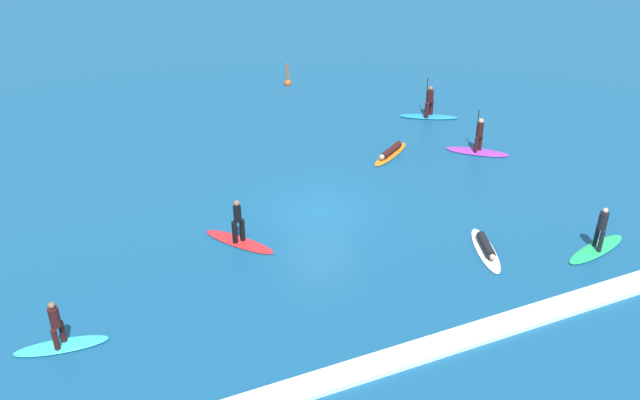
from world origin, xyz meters
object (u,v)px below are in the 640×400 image
object	(u,v)px
surfer_on_white_board	(486,248)
surfer_on_purple_board	(478,145)
surfer_on_red_board	(239,232)
marker_buoy	(288,81)
surfer_on_green_board	(598,241)
surfer_on_teal_board	(59,337)
surfer_on_orange_board	(390,152)
surfer_on_blue_board	(429,110)

from	to	relation	value
surfer_on_white_board	surfer_on_purple_board	size ratio (longest dim) A/B	1.09
surfer_on_white_board	surfer_on_red_board	world-z (taller)	surfer_on_red_board
surfer_on_white_board	marker_buoy	xyz separation A→B (m)	(-0.95, 18.02, 0.07)
surfer_on_green_board	surfer_on_teal_board	bearing A→B (deg)	159.25
surfer_on_purple_board	surfer_on_white_board	bearing A→B (deg)	96.66
marker_buoy	surfer_on_teal_board	bearing A→B (deg)	-129.62
marker_buoy	surfer_on_purple_board	bearing A→B (deg)	-65.26
surfer_on_orange_board	surfer_on_green_board	world-z (taller)	surfer_on_green_board
surfer_on_white_board	surfer_on_teal_board	size ratio (longest dim) A/B	1.02
surfer_on_green_board	surfer_on_white_board	bearing A→B (deg)	144.14
surfer_on_orange_board	marker_buoy	distance (m)	9.90
surfer_on_purple_board	surfer_on_blue_board	size ratio (longest dim) A/B	0.95
surfer_on_teal_board	surfer_on_blue_board	world-z (taller)	surfer_on_blue_board
surfer_on_blue_board	surfer_on_red_board	bearing A→B (deg)	57.91
surfer_on_green_board	marker_buoy	world-z (taller)	surfer_on_green_board
surfer_on_red_board	surfer_on_white_board	bearing A→B (deg)	-154.01
surfer_on_teal_board	marker_buoy	world-z (taller)	surfer_on_teal_board
surfer_on_teal_board	surfer_on_green_board	size ratio (longest dim) A/B	0.93
surfer_on_green_board	surfer_on_blue_board	bearing A→B (deg)	75.48
surfer_on_red_board	surfer_on_green_board	xyz separation A→B (m)	(12.10, -5.76, -0.06)
surfer_on_blue_board	marker_buoy	size ratio (longest dim) A/B	2.16
surfer_on_purple_board	surfer_on_teal_board	world-z (taller)	surfer_on_purple_board
surfer_on_teal_board	surfer_on_blue_board	bearing A→B (deg)	-143.78
surfer_on_blue_board	surfer_on_green_board	size ratio (longest dim) A/B	0.92
surfer_on_orange_board	surfer_on_red_board	world-z (taller)	surfer_on_red_board
surfer_on_orange_board	surfer_on_blue_board	distance (m)	4.75
surfer_on_red_board	marker_buoy	world-z (taller)	surfer_on_red_board
surfer_on_purple_board	marker_buoy	xyz separation A→B (m)	(-5.15, 11.17, -0.18)
surfer_on_white_board	surfer_on_teal_board	distance (m)	15.17
surfer_on_orange_board	marker_buoy	bearing A→B (deg)	-115.52
surfer_on_white_board	surfer_on_blue_board	size ratio (longest dim) A/B	1.03
surfer_on_orange_board	surfer_on_purple_board	world-z (taller)	surfer_on_purple_board
surfer_on_purple_board	marker_buoy	bearing A→B (deg)	-27.07
surfer_on_orange_board	surfer_on_teal_board	distance (m)	17.13
surfer_on_white_board	surfer_on_orange_board	bearing A→B (deg)	-165.04
surfer_on_red_board	surfer_on_green_board	world-z (taller)	surfer_on_red_board
surfer_on_blue_board	surfer_on_green_board	bearing A→B (deg)	117.42
surfer_on_red_board	surfer_on_green_board	size ratio (longest dim) A/B	0.90
surfer_on_purple_board	surfer_on_teal_board	bearing A→B (deg)	55.35
surfer_on_teal_board	surfer_on_red_board	size ratio (longest dim) A/B	1.03
surfer_on_green_board	surfer_on_purple_board	bearing A→B (deg)	74.11
surfer_on_white_board	surfer_on_orange_board	world-z (taller)	surfer_on_white_board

